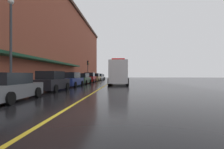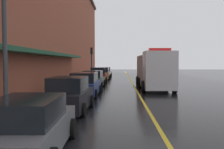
% 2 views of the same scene
% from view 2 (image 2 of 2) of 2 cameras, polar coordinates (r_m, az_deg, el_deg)
% --- Properties ---
extents(ground_plane, '(112.00, 112.00, 0.00)m').
position_cam_2_polar(ground_plane, '(28.75, 4.67, -2.08)').
color(ground_plane, black).
extents(sidewalk_left, '(2.40, 70.00, 0.15)m').
position_cam_2_polar(sidewalk_left, '(29.10, -7.62, -1.89)').
color(sidewalk_left, gray).
rests_on(sidewalk_left, ground).
extents(lane_center_stripe, '(0.16, 70.00, 0.01)m').
position_cam_2_polar(lane_center_stripe, '(28.75, 4.67, -2.07)').
color(lane_center_stripe, gold).
rests_on(lane_center_stripe, ground).
extents(brick_building_left, '(11.40, 64.00, 15.36)m').
position_cam_2_polar(brick_building_left, '(30.19, -20.26, 12.64)').
color(brick_building_left, brown).
rests_on(brick_building_left, ground).
extents(parked_car_0, '(2.13, 4.46, 1.54)m').
position_cam_2_polar(parked_car_0, '(7.12, -18.45, -11.39)').
color(parked_car_0, '#595B60').
rests_on(parked_car_0, ground).
extents(parked_car_1, '(2.14, 4.24, 1.74)m').
position_cam_2_polar(parked_car_1, '(12.65, -9.74, -4.70)').
color(parked_car_1, black).
rests_on(parked_car_1, ground).
extents(parked_car_2, '(2.11, 4.84, 1.72)m').
position_cam_2_polar(parked_car_2, '(18.21, -6.14, -2.39)').
color(parked_car_2, navy).
rests_on(parked_car_2, ground).
extents(parked_car_3, '(2.17, 4.24, 1.66)m').
position_cam_2_polar(parked_car_3, '(24.02, -4.29, -1.19)').
color(parked_car_3, '#2D5133').
rests_on(parked_car_3, ground).
extents(parked_car_4, '(2.19, 4.60, 1.84)m').
position_cam_2_polar(parked_car_4, '(30.02, -3.17, -0.23)').
color(parked_car_4, maroon).
rests_on(parked_car_4, ground).
extents(parked_car_5, '(2.15, 4.29, 1.73)m').
position_cam_2_polar(parked_car_5, '(35.66, -2.16, 0.18)').
color(parked_car_5, '#A5844C').
rests_on(parked_car_5, ground).
extents(parked_car_6, '(2.14, 4.83, 1.66)m').
position_cam_2_polar(parked_car_6, '(40.91, -1.60, 0.49)').
color(parked_car_6, silver).
rests_on(parked_car_6, ground).
extents(parked_car_7, '(2.17, 4.27, 1.54)m').
position_cam_2_polar(parked_car_7, '(46.37, -1.40, 0.70)').
color(parked_car_7, silver).
rests_on(parked_car_7, ground).
extents(box_truck, '(2.82, 8.68, 3.56)m').
position_cam_2_polar(box_truck, '(23.27, 9.51, 0.92)').
color(box_truck, silver).
rests_on(box_truck, ground).
extents(parking_meter_0, '(0.14, 0.18, 1.33)m').
position_cam_2_polar(parking_meter_0, '(47.28, -2.96, 1.14)').
color(parking_meter_0, '#4C4C51').
rests_on(parking_meter_0, sidewalk_left).
extents(parking_meter_1, '(0.14, 0.18, 1.33)m').
position_cam_2_polar(parking_meter_1, '(22.46, -8.22, -0.77)').
color(parking_meter_1, '#4C4C51').
rests_on(parking_meter_1, sidewalk_left).
extents(street_lamp_left, '(0.44, 0.44, 6.94)m').
position_cam_2_polar(street_lamp_left, '(10.82, -23.41, 12.92)').
color(street_lamp_left, '#33383D').
rests_on(street_lamp_left, sidewalk_left).
extents(traffic_light_near, '(0.38, 0.36, 4.30)m').
position_cam_2_polar(traffic_light_near, '(34.22, -4.67, 3.99)').
color(traffic_light_near, '#232326').
rests_on(traffic_light_near, sidewalk_left).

